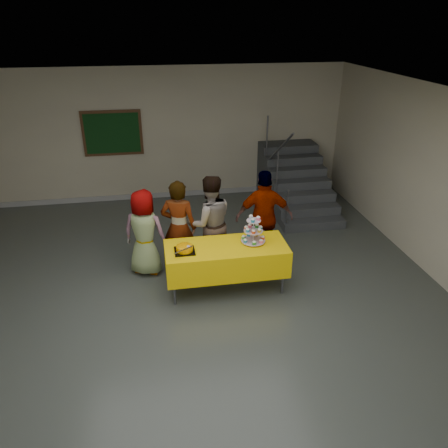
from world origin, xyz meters
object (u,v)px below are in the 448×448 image
object	(u,v)px
cupcake_stand	(253,232)
schoolchild_c	(210,223)
bake_table	(226,258)
schoolchild_a	(145,233)
schoolchild_d	(264,218)
staircase	(293,183)
noticeboard	(112,133)
schoolchild_b	(179,227)
bear_cake	(185,248)

from	to	relation	value
cupcake_stand	schoolchild_c	bearing A→B (deg)	130.83
bake_table	schoolchild_a	size ratio (longest dim) A/B	1.27
schoolchild_d	staircase	bearing A→B (deg)	-111.11
schoolchild_c	noticeboard	size ratio (longest dim) A/B	1.28
schoolchild_b	staircase	size ratio (longest dim) A/B	0.68
schoolchild_a	cupcake_stand	bearing A→B (deg)	178.69
schoolchild_a	staircase	xyz separation A→B (m)	(3.38, 2.48, -0.25)
schoolchild_a	schoolchild_c	size ratio (longest dim) A/B	0.89
staircase	noticeboard	distance (m)	4.21
bear_cake	schoolchild_b	xyz separation A→B (m)	(-0.03, 0.74, -0.01)
schoolchild_c	noticeboard	bearing A→B (deg)	-68.93
staircase	schoolchild_c	bearing A→B (deg)	-132.68
noticeboard	schoolchild_a	bearing A→B (deg)	-79.72
bake_table	schoolchild_a	xyz separation A→B (m)	(-1.23, 0.74, 0.18)
bear_cake	schoolchild_c	distance (m)	0.94
bake_table	staircase	distance (m)	3.87
schoolchild_b	noticeboard	xyz separation A→B (m)	(-1.16, 3.38, 0.78)
cupcake_stand	schoolchild_b	distance (m)	1.27
cupcake_stand	schoolchild_d	xyz separation A→B (m)	(0.36, 0.70, -0.10)
bake_table	schoolchild_d	bearing A→B (deg)	43.47
cupcake_stand	noticeboard	xyz separation A→B (m)	(-2.27, 4.00, 0.66)
schoolchild_c	staircase	distance (m)	3.40
cupcake_stand	schoolchild_b	bearing A→B (deg)	150.62
bear_cake	noticeboard	size ratio (longest dim) A/B	0.28
cupcake_stand	bake_table	bearing A→B (deg)	-172.66
bear_cake	schoolchild_b	distance (m)	0.74
schoolchild_b	noticeboard	size ratio (longest dim) A/B	1.25
bake_table	schoolchild_a	bearing A→B (deg)	149.13
schoolchild_c	staircase	size ratio (longest dim) A/B	0.69
schoolchild_c	schoolchild_b	bearing A→B (deg)	0.12
bake_table	schoolchild_c	size ratio (longest dim) A/B	1.13
bake_table	schoolchild_d	world-z (taller)	schoolchild_d
schoolchild_d	noticeboard	size ratio (longest dim) A/B	1.29
bake_table	schoolchild_c	distance (m)	0.80
bake_table	bear_cake	size ratio (longest dim) A/B	5.25
schoolchild_a	staircase	bearing A→B (deg)	-122.77
schoolchild_a	bake_table	bearing A→B (deg)	170.03
schoolchild_c	schoolchild_d	size ratio (longest dim) A/B	0.99
bake_table	noticeboard	xyz separation A→B (m)	(-1.83, 4.05, 1.04)
cupcake_stand	staircase	world-z (taller)	staircase
schoolchild_a	staircase	world-z (taller)	staircase
schoolchild_d	schoolchild_a	bearing A→B (deg)	8.14
schoolchild_c	noticeboard	distance (m)	3.80
schoolchild_a	staircase	distance (m)	4.20
staircase	noticeboard	world-z (taller)	noticeboard
cupcake_stand	schoolchild_b	world-z (taller)	schoolchild_b
schoolchild_d	noticeboard	bearing A→B (deg)	-43.85
schoolchild_c	cupcake_stand	bearing A→B (deg)	125.02
schoolchild_c	noticeboard	xyz separation A→B (m)	(-1.68, 3.32, 0.77)
bake_table	staircase	xyz separation A→B (m)	(2.14, 3.22, -0.07)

